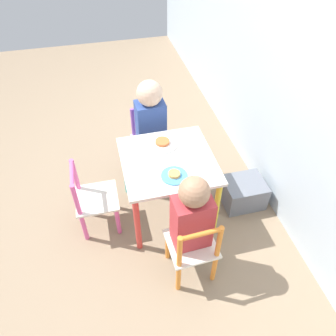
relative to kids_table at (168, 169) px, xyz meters
The scene contains 11 objects.
ground_plane 0.40m from the kids_table, ahead, with size 6.00×6.00×0.00m, color #8C755B.
house_wall 1.17m from the kids_table, 90.00° to the left, with size 6.00×0.06×2.60m.
kids_table is the anchor object (origin of this frame).
chair_purple 0.51m from the kids_table, behind, with size 0.27×0.27×0.50m.
chair_orange 0.51m from the kids_table, ahead, with size 0.27×0.27×0.50m.
chair_pink 0.51m from the kids_table, 90.43° to the right, with size 0.26×0.26×0.50m.
child_left 0.43m from the kids_table, behind, with size 0.22×0.21×0.77m.
child_right 0.42m from the kids_table, ahead, with size 0.21×0.21×0.73m.
plate_left 0.17m from the kids_table, behind, with size 0.20×0.20×0.03m.
plate_right 0.17m from the kids_table, ahead, with size 0.15×0.15×0.03m.
storage_bin 0.62m from the kids_table, 84.98° to the left, with size 0.23×0.28×0.19m.
Camera 1 is at (1.42, -0.35, 1.80)m, focal length 35.00 mm.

